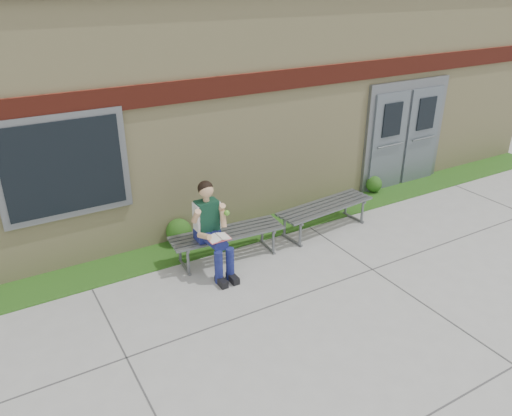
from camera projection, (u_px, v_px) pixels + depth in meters
ground at (344, 305)px, 7.10m from camera, size 80.00×80.00×0.00m
grass_strip at (252, 231)px, 9.13m from camera, size 16.00×0.80×0.02m
school_building at (175, 84)px, 10.89m from camera, size 16.20×6.22×4.20m
bench_left at (227, 238)px, 8.13m from camera, size 1.90×0.66×0.48m
bench_right at (325, 211)px, 9.04m from camera, size 1.96×0.72×0.50m
girl at (212, 227)px, 7.62m from camera, size 0.53×0.88×1.47m
shrub_mid at (179, 231)px, 8.62m from camera, size 0.44×0.44×0.44m
shrub_east at (374, 184)px, 10.69m from camera, size 0.35×0.35×0.35m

